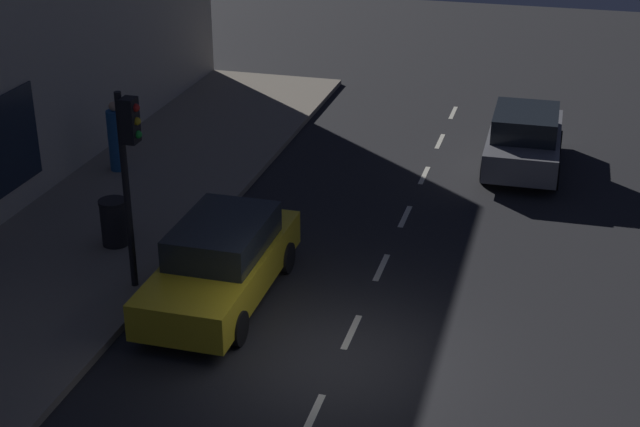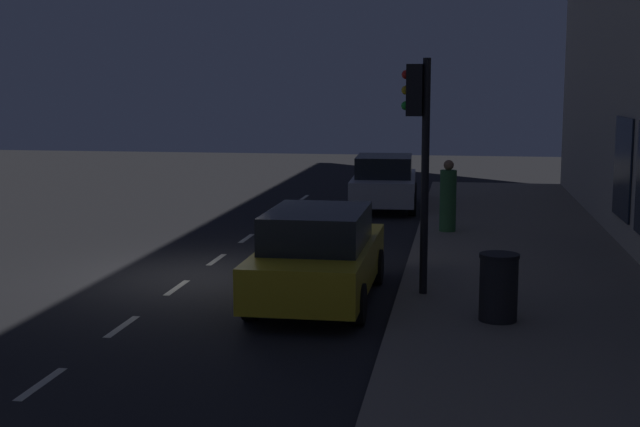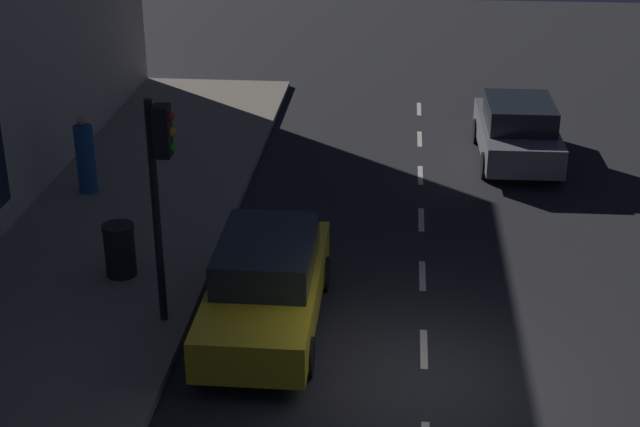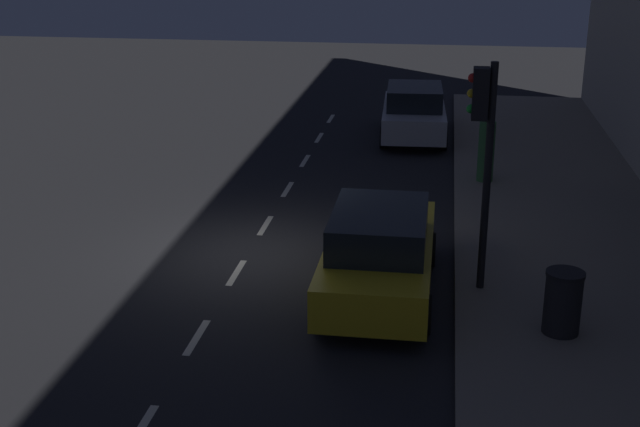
{
  "view_description": "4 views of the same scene",
  "coord_description": "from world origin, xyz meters",
  "views": [
    {
      "loc": [
        -3.34,
        13.25,
        9.03
      ],
      "look_at": [
        1.19,
        -3.15,
        1.27
      ],
      "focal_mm": 52.9,
      "sensor_mm": 36.0,
      "label": 1
    },
    {
      "loc": [
        5.01,
        -15.82,
        3.62
      ],
      "look_at": [
        2.86,
        -2.48,
        1.64
      ],
      "focal_mm": 49.21,
      "sensor_mm": 36.0,
      "label": 2
    },
    {
      "loc": [
        0.51,
        12.56,
        8.42
      ],
      "look_at": [
        1.81,
        -2.02,
        1.92
      ],
      "focal_mm": 53.58,
      "sensor_mm": 36.0,
      "label": 3
    },
    {
      "loc": [
        3.66,
        -15.14,
        6.2
      ],
      "look_at": [
        1.79,
        -2.53,
        1.78
      ],
      "focal_mm": 47.78,
      "sensor_mm": 36.0,
      "label": 4
    }
  ],
  "objects": [
    {
      "name": "ground_plane",
      "position": [
        0.0,
        0.0,
        0.0
      ],
      "size": [
        60.0,
        60.0,
        0.0
      ],
      "primitive_type": "plane",
      "color": "#232326"
    },
    {
      "name": "sidewalk",
      "position": [
        6.25,
        0.0,
        0.07
      ],
      "size": [
        4.5,
        32.0,
        0.15
      ],
      "color": "gray",
      "rests_on": "ground"
    },
    {
      "name": "lane_centre_line",
      "position": [
        0.0,
        -1.0,
        0.0
      ],
      "size": [
        0.12,
        27.2,
        0.01
      ],
      "color": "beige",
      "rests_on": "ground"
    },
    {
      "name": "traffic_light",
      "position": [
        4.31,
        -1.33,
        2.89
      ],
      "size": [
        0.48,
        0.32,
        3.91
      ],
      "color": "black",
      "rests_on": "sidewalk"
    },
    {
      "name": "parked_car_0",
      "position": [
        2.79,
        9.78,
        0.79
      ],
      "size": [
        2.04,
        4.37,
        1.58
      ],
      "rotation": [
        0.0,
        0.0,
        0.05
      ],
      "color": "#B7B7BC",
      "rests_on": "ground"
    },
    {
      "name": "parked_car_2",
      "position": [
        2.68,
        -1.55,
        0.79
      ],
      "size": [
        1.9,
        4.55,
        1.58
      ],
      "rotation": [
        0.0,
        0.0,
        -0.0
      ],
      "color": "gold",
      "rests_on": "ground"
    },
    {
      "name": "pedestrian_1",
      "position": [
        4.72,
        5.15,
        0.94
      ],
      "size": [
        0.54,
        0.54,
        1.71
      ],
      "rotation": [
        0.0,
        0.0,
        3.71
      ],
      "color": "#336B38",
      "rests_on": "sidewalk"
    },
    {
      "name": "trash_bin",
      "position": [
        5.6,
        -2.88,
        0.66
      ],
      "size": [
        0.59,
        0.59,
        1.01
      ],
      "color": "black",
      "rests_on": "sidewalk"
    }
  ]
}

